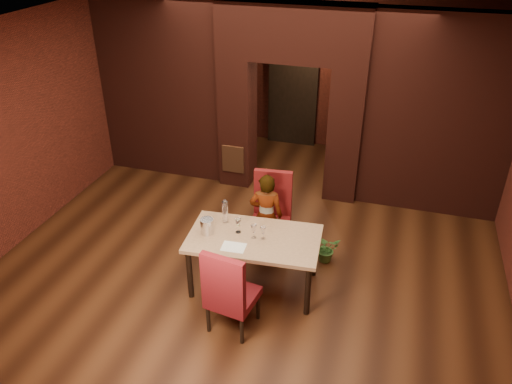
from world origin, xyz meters
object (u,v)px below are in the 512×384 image
chair_far (270,216)px  dining_table (254,262)px  water_bottle (225,211)px  potted_plant (326,249)px  person_seated (266,216)px  wine_bucket (207,226)px  wine_glass_c (263,233)px  wine_glass_a (238,226)px  wine_glass_b (254,232)px  chair_near (233,287)px

chair_far → dining_table: bearing=-95.2°
water_bottle → potted_plant: bearing=24.8°
water_bottle → person_seated: bearing=50.3°
dining_table → wine_bucket: (-0.60, -0.09, 0.50)m
wine_glass_c → potted_plant: wine_glass_c is taller
wine_glass_a → wine_bucket: wine_bucket is taller
chair_far → potted_plant: 0.93m
person_seated → wine_glass_c: person_seated is taller
wine_glass_b → wine_glass_c: 0.12m
chair_far → person_seated: bearing=-118.6°
wine_glass_b → potted_plant: (0.82, 0.85, -0.69)m
chair_far → chair_near: bearing=-96.4°
wine_bucket → water_bottle: 0.35m
dining_table → wine_glass_c: bearing=-8.0°
wine_glass_b → wine_bucket: (-0.61, -0.07, 0.01)m
wine_glass_c → potted_plant: 1.29m
wine_glass_c → person_seated: bearing=102.9°
potted_plant → dining_table: bearing=-135.0°
wine_glass_b → wine_glass_a: bearing=164.7°
person_seated → wine_glass_b: (0.05, -0.75, 0.23)m
wine_glass_b → water_bottle: water_bottle is taller
dining_table → wine_bucket: wine_bucket is taller
dining_table → potted_plant: bearing=40.2°
wine_glass_a → wine_glass_c: (0.35, -0.05, -0.01)m
person_seated → potted_plant: bearing=178.2°
chair_far → water_bottle: (-0.46, -0.60, 0.35)m
chair_near → wine_glass_b: (0.03, 0.75, 0.30)m
person_seated → wine_glass_b: size_ratio=6.70×
chair_far → water_bottle: chair_far is taller
wine_glass_c → potted_plant: bearing=49.8°
dining_table → chair_near: size_ratio=1.44×
person_seated → water_bottle: person_seated is taller
person_seated → wine_glass_b: bearing=86.1°
wine_glass_a → wine_glass_b: bearing=-15.3°
water_bottle → wine_glass_c: bearing=-21.7°
wine_bucket → wine_glass_a: bearing=19.2°
dining_table → wine_glass_c: size_ratio=9.30×
water_bottle → wine_glass_b: bearing=-27.5°
person_seated → wine_bucket: (-0.56, -0.82, 0.24)m
chair_near → water_bottle: 1.15m
wine_glass_a → person_seated: bearing=75.5°
potted_plant → wine_glass_c: bearing=-130.2°
potted_plant → chair_far: bearing=-179.7°
wine_glass_a → water_bottle: bearing=142.9°
dining_table → wine_glass_c: 0.50m
person_seated → wine_glass_b: person_seated is taller
chair_near → wine_bucket: chair_near is taller
dining_table → chair_near: (-0.02, -0.77, 0.19)m
wine_glass_c → potted_plant: (0.70, 0.84, -0.68)m
chair_far → chair_near: 1.59m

